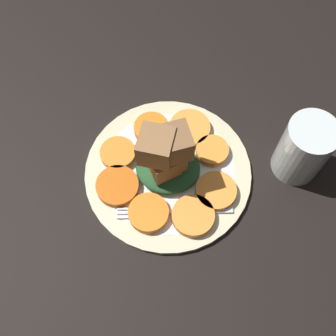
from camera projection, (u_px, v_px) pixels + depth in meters
table_slab at (168, 176)px, 67.81cm from camera, size 120.00×120.00×2.00cm
plate at (168, 172)px, 66.44cm from camera, size 26.15×26.15×1.05cm
carrot_slice_0 at (118, 186)px, 64.05cm from camera, size 6.55×6.55×1.38cm
carrot_slice_1 at (149, 213)px, 62.23cm from camera, size 6.05×6.05×1.38cm
carrot_slice_2 at (193, 216)px, 62.03cm from camera, size 6.37×6.37×1.38cm
carrot_slice_3 at (216, 191)px, 63.70cm from camera, size 6.22×6.22×1.38cm
carrot_slice_4 at (212, 151)px, 66.61cm from camera, size 5.21×5.21×1.38cm
carrot_slice_5 at (190, 129)px, 68.35cm from camera, size 6.68×6.68×1.38cm
carrot_slice_6 at (151, 129)px, 68.33cm from camera, size 5.72×5.72×1.38cm
carrot_slice_7 at (118, 154)px, 66.41cm from camera, size 5.59×5.59×1.38cm
center_pile at (166, 158)px, 61.40cm from camera, size 9.92×8.92×11.70cm
fork at (172, 210)px, 62.93cm from camera, size 17.44×3.47×0.40cm
water_glass at (304, 149)px, 62.59cm from camera, size 7.43×7.43×10.95cm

